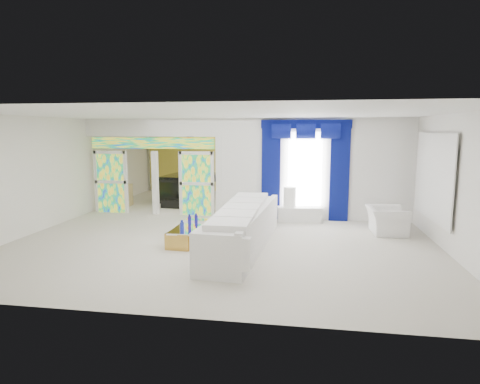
% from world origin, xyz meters
% --- Properties ---
extents(floor, '(12.00, 12.00, 0.00)m').
position_xyz_m(floor, '(0.00, 0.00, 0.00)').
color(floor, '#B7AF9E').
rests_on(floor, ground).
extents(dividing_wall, '(5.70, 0.18, 3.00)m').
position_xyz_m(dividing_wall, '(2.15, 1.00, 1.50)').
color(dividing_wall, white).
rests_on(dividing_wall, ground).
extents(dividing_header, '(4.30, 0.18, 0.55)m').
position_xyz_m(dividing_header, '(-2.85, 1.00, 2.73)').
color(dividing_header, white).
rests_on(dividing_header, dividing_wall).
extents(stained_panel_left, '(0.95, 0.04, 2.00)m').
position_xyz_m(stained_panel_left, '(-4.28, 1.00, 1.00)').
color(stained_panel_left, '#994C3F').
rests_on(stained_panel_left, ground).
extents(stained_panel_right, '(0.95, 0.04, 2.00)m').
position_xyz_m(stained_panel_right, '(-1.42, 1.00, 1.00)').
color(stained_panel_right, '#994C3F').
rests_on(stained_panel_right, ground).
extents(stained_transom, '(4.00, 0.05, 0.35)m').
position_xyz_m(stained_transom, '(-2.85, 1.00, 2.25)').
color(stained_transom, '#994C3F').
rests_on(stained_transom, dividing_header).
extents(window_pane, '(1.00, 0.02, 2.30)m').
position_xyz_m(window_pane, '(1.90, 0.90, 1.45)').
color(window_pane, white).
rests_on(window_pane, dividing_wall).
extents(blue_drape_left, '(0.55, 0.10, 2.80)m').
position_xyz_m(blue_drape_left, '(0.90, 0.87, 1.40)').
color(blue_drape_left, '#050344').
rests_on(blue_drape_left, ground).
extents(blue_drape_right, '(0.55, 0.10, 2.80)m').
position_xyz_m(blue_drape_right, '(2.90, 0.87, 1.40)').
color(blue_drape_right, '#050344').
rests_on(blue_drape_right, ground).
extents(blue_pelmet, '(2.60, 0.12, 0.25)m').
position_xyz_m(blue_pelmet, '(1.90, 0.87, 2.82)').
color(blue_pelmet, '#050344').
rests_on(blue_pelmet, dividing_wall).
extents(wall_mirror, '(0.04, 2.70, 1.90)m').
position_xyz_m(wall_mirror, '(4.94, -1.00, 1.55)').
color(wall_mirror, white).
rests_on(wall_mirror, ground).
extents(gold_curtains, '(9.70, 0.12, 2.90)m').
position_xyz_m(gold_curtains, '(0.00, 5.90, 1.50)').
color(gold_curtains, gold).
rests_on(gold_curtains, ground).
extents(white_sofa, '(1.24, 4.48, 0.84)m').
position_xyz_m(white_sofa, '(0.55, -2.34, 0.42)').
color(white_sofa, white).
rests_on(white_sofa, ground).
extents(coffee_table, '(0.66, 1.70, 0.37)m').
position_xyz_m(coffee_table, '(-0.80, -2.04, 0.18)').
color(coffee_table, '#BB8E3A').
rests_on(coffee_table, ground).
extents(console_table, '(1.32, 0.58, 0.43)m').
position_xyz_m(console_table, '(1.78, 0.58, 0.21)').
color(console_table, white).
rests_on(console_table, ground).
extents(table_lamp, '(0.36, 0.36, 0.58)m').
position_xyz_m(table_lamp, '(1.48, 0.58, 0.72)').
color(table_lamp, white).
rests_on(table_lamp, console_table).
extents(armchair, '(0.97, 1.10, 0.69)m').
position_xyz_m(armchair, '(4.01, -0.50, 0.34)').
color(armchair, white).
rests_on(armchair, ground).
extents(grand_piano, '(1.65, 2.06, 0.97)m').
position_xyz_m(grand_piano, '(-2.54, 3.67, 0.49)').
color(grand_piano, black).
rests_on(grand_piano, ground).
extents(piano_bench, '(0.86, 0.40, 0.28)m').
position_xyz_m(piano_bench, '(-2.54, 2.07, 0.14)').
color(piano_bench, black).
rests_on(piano_bench, ground).
extents(tv_console, '(0.55, 0.51, 0.76)m').
position_xyz_m(tv_console, '(-4.43, 2.18, 0.38)').
color(tv_console, tan).
rests_on(tv_console, ground).
extents(chandelier, '(0.60, 0.60, 0.60)m').
position_xyz_m(chandelier, '(-2.30, 3.40, 2.65)').
color(chandelier, gold).
rests_on(chandelier, ceiling).
extents(decanters, '(0.17, 1.11, 0.24)m').
position_xyz_m(decanters, '(-0.80, -2.19, 0.47)').
color(decanters, '#18148D').
rests_on(decanters, coffee_table).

